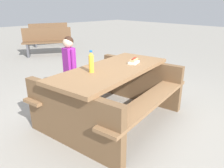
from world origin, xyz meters
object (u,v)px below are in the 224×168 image
at_px(hotdog_tray, 134,61).
at_px(child_in_coat, 69,61).
at_px(picnic_table, 112,89).
at_px(park_bench_near, 50,34).
at_px(park_bench_mid, 48,41).
at_px(soda_bottle, 91,62).

bearing_deg(hotdog_tray, child_in_coat, 114.51).
xyz_separation_m(picnic_table, park_bench_near, (2.24, 5.94, 0.00)).
bearing_deg(park_bench_mid, hotdog_tray, -102.07).
xyz_separation_m(soda_bottle, park_bench_mid, (1.64, 4.34, -0.43)).
distance_m(picnic_table, park_bench_near, 6.35).
relative_size(soda_bottle, child_in_coat, 0.25).
height_order(soda_bottle, child_in_coat, child_in_coat).
relative_size(child_in_coat, park_bench_near, 0.69).
bearing_deg(child_in_coat, soda_bottle, -105.72).
bearing_deg(soda_bottle, child_in_coat, 74.28).
xyz_separation_m(hotdog_tray, child_in_coat, (-0.44, 0.98, -0.09)).
distance_m(soda_bottle, child_in_coat, 0.95).
relative_size(child_in_coat, park_bench_mid, 0.71).
height_order(hotdog_tray, park_bench_mid, park_bench_mid).
bearing_deg(picnic_table, park_bench_mid, 73.11).
distance_m(soda_bottle, hotdog_tray, 0.71).
xyz_separation_m(child_in_coat, park_bench_mid, (1.39, 3.45, -0.24)).
bearing_deg(soda_bottle, park_bench_near, 66.58).
height_order(soda_bottle, park_bench_mid, soda_bottle).
distance_m(picnic_table, park_bench_mid, 4.58).
distance_m(picnic_table, soda_bottle, 0.53).
bearing_deg(park_bench_mid, child_in_coat, -111.97).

